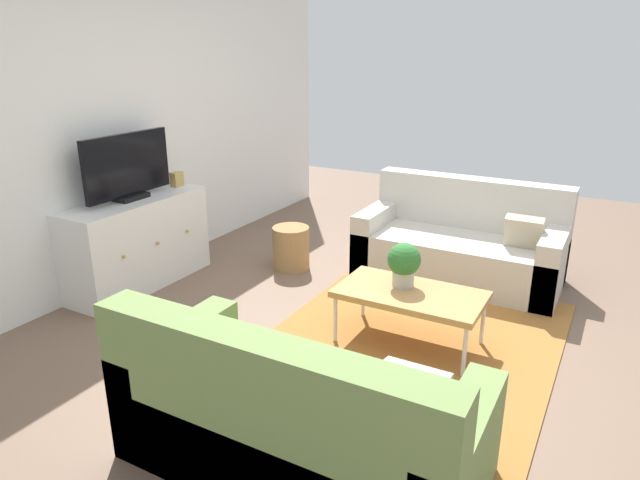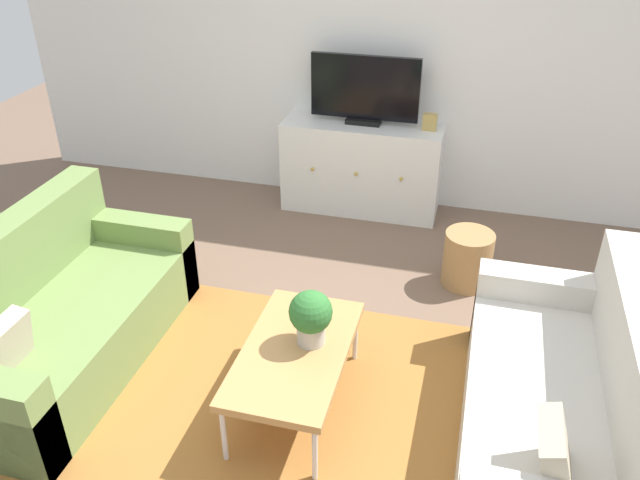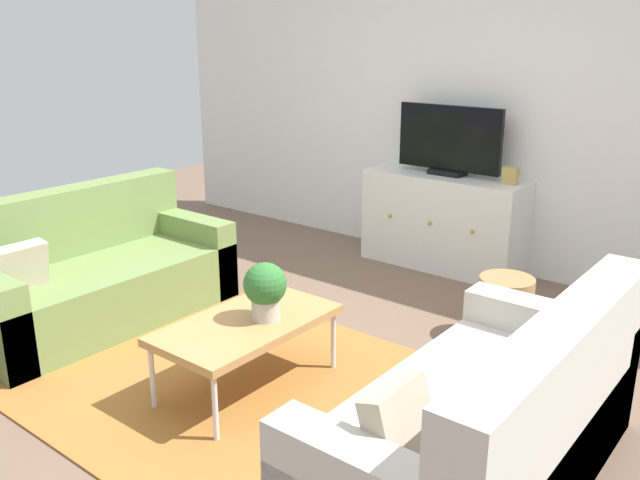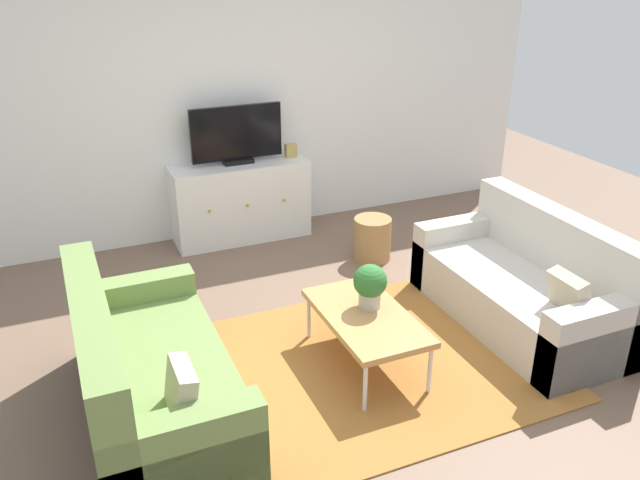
% 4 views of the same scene
% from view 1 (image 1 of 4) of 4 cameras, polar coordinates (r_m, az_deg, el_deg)
% --- Properties ---
extents(ground_plane, '(10.00, 10.00, 0.00)m').
position_cam_1_polar(ground_plane, '(4.08, 6.84, -10.12)').
color(ground_plane, brown).
extents(wall_back, '(6.40, 0.12, 2.70)m').
position_cam_1_polar(wall_back, '(5.12, -20.39, 10.84)').
color(wall_back, white).
rests_on(wall_back, ground_plane).
extents(area_rug, '(2.50, 1.90, 0.01)m').
position_cam_1_polar(area_rug, '(4.03, 8.84, -10.51)').
color(area_rug, '#9E662D').
rests_on(area_rug, ground_plane).
extents(couch_left_side, '(0.83, 1.73, 0.85)m').
position_cam_1_polar(couch_left_side, '(2.81, -2.72, -18.31)').
color(couch_left_side, olive).
rests_on(couch_left_side, ground_plane).
extents(couch_right_side, '(0.83, 1.73, 0.85)m').
position_cam_1_polar(couch_right_side, '(5.20, 14.11, -0.62)').
color(couch_right_side, beige).
rests_on(couch_right_side, ground_plane).
extents(coffee_table, '(0.54, 0.98, 0.40)m').
position_cam_1_polar(coffee_table, '(3.91, 9.07, -5.55)').
color(coffee_table, '#B7844C').
rests_on(coffee_table, ground_plane).
extents(potted_plant, '(0.23, 0.23, 0.31)m').
position_cam_1_polar(potted_plant, '(3.92, 8.45, -2.27)').
color(potted_plant, '#B7B2A8').
rests_on(potted_plant, coffee_table).
extents(tv_console, '(1.30, 0.47, 0.76)m').
position_cam_1_polar(tv_console, '(5.07, -17.86, -0.27)').
color(tv_console, white).
rests_on(tv_console, ground_plane).
extents(flat_screen_tv, '(0.87, 0.16, 0.54)m').
position_cam_1_polar(flat_screen_tv, '(4.92, -18.79, 6.95)').
color(flat_screen_tv, black).
rests_on(flat_screen_tv, tv_console).
extents(mantel_clock, '(0.11, 0.07, 0.13)m').
position_cam_1_polar(mantel_clock, '(5.31, -14.22, 5.96)').
color(mantel_clock, tan).
rests_on(mantel_clock, tv_console).
extents(wicker_basket, '(0.34, 0.34, 0.40)m').
position_cam_1_polar(wicker_basket, '(5.25, -2.93, -0.79)').
color(wicker_basket, '#9E7547').
rests_on(wicker_basket, ground_plane).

